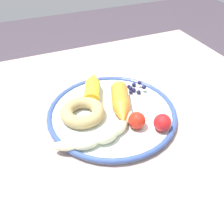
{
  "coord_description": "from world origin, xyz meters",
  "views": [
    {
      "loc": [
        0.13,
        0.43,
        1.13
      ],
      "look_at": [
        -0.05,
        0.01,
        0.75
      ],
      "focal_mm": 39.34,
      "sensor_mm": 36.0,
      "label": 1
    }
  ],
  "objects_px": {
    "plate": "(112,113)",
    "carrot_yellow": "(93,86)",
    "carrot_orange": "(121,104)",
    "blueberry_pile": "(134,88)",
    "tomato_near": "(162,123)",
    "tomato_mid": "(137,121)",
    "banana": "(102,135)",
    "donut": "(83,113)",
    "dining_table": "(94,146)"
  },
  "relations": [
    {
      "from": "plate",
      "to": "banana",
      "type": "relative_size",
      "value": 1.5
    },
    {
      "from": "banana",
      "to": "blueberry_pile",
      "type": "height_order",
      "value": "banana"
    },
    {
      "from": "donut",
      "to": "tomato_mid",
      "type": "height_order",
      "value": "tomato_mid"
    },
    {
      "from": "dining_table",
      "to": "tomato_mid",
      "type": "bearing_deg",
      "value": 133.9
    },
    {
      "from": "carrot_orange",
      "to": "tomato_mid",
      "type": "distance_m",
      "value": 0.06
    },
    {
      "from": "tomato_near",
      "to": "tomato_mid",
      "type": "bearing_deg",
      "value": -30.64
    },
    {
      "from": "plate",
      "to": "blueberry_pile",
      "type": "relative_size",
      "value": 5.62
    },
    {
      "from": "banana",
      "to": "tomato_mid",
      "type": "bearing_deg",
      "value": -177.17
    },
    {
      "from": "donut",
      "to": "plate",
      "type": "bearing_deg",
      "value": 175.07
    },
    {
      "from": "dining_table",
      "to": "donut",
      "type": "xyz_separation_m",
      "value": [
        0.02,
        0.0,
        0.13
      ]
    },
    {
      "from": "dining_table",
      "to": "blueberry_pile",
      "type": "distance_m",
      "value": 0.19
    },
    {
      "from": "banana",
      "to": "blueberry_pile",
      "type": "xyz_separation_m",
      "value": [
        -0.14,
        -0.13,
        -0.0
      ]
    },
    {
      "from": "carrot_yellow",
      "to": "carrot_orange",
      "type": "bearing_deg",
      "value": 109.75
    },
    {
      "from": "banana",
      "to": "tomato_near",
      "type": "relative_size",
      "value": 5.27
    },
    {
      "from": "tomato_near",
      "to": "tomato_mid",
      "type": "relative_size",
      "value": 1.02
    },
    {
      "from": "carrot_yellow",
      "to": "tomato_mid",
      "type": "height_order",
      "value": "same"
    },
    {
      "from": "plate",
      "to": "carrot_orange",
      "type": "xyz_separation_m",
      "value": [
        -0.02,
        0.01,
        0.02
      ]
    },
    {
      "from": "plate",
      "to": "banana",
      "type": "height_order",
      "value": "banana"
    },
    {
      "from": "blueberry_pile",
      "to": "tomato_near",
      "type": "xyz_separation_m",
      "value": [
        0.01,
        0.16,
        0.01
      ]
    },
    {
      "from": "tomato_mid",
      "to": "carrot_yellow",
      "type": "bearing_deg",
      "value": -74.82
    },
    {
      "from": "banana",
      "to": "carrot_yellow",
      "type": "distance_m",
      "value": 0.17
    },
    {
      "from": "tomato_near",
      "to": "tomato_mid",
      "type": "height_order",
      "value": "same"
    },
    {
      "from": "carrot_yellow",
      "to": "tomato_near",
      "type": "bearing_deg",
      "value": 115.61
    },
    {
      "from": "dining_table",
      "to": "blueberry_pile",
      "type": "bearing_deg",
      "value": -159.94
    },
    {
      "from": "carrot_orange",
      "to": "donut",
      "type": "height_order",
      "value": "carrot_orange"
    },
    {
      "from": "plate",
      "to": "blueberry_pile",
      "type": "xyz_separation_m",
      "value": [
        -0.09,
        -0.06,
        0.01
      ]
    },
    {
      "from": "carrot_yellow",
      "to": "banana",
      "type": "bearing_deg",
      "value": 76.82
    },
    {
      "from": "banana",
      "to": "tomato_mid",
      "type": "height_order",
      "value": "tomato_mid"
    },
    {
      "from": "plate",
      "to": "tomato_near",
      "type": "xyz_separation_m",
      "value": [
        -0.08,
        0.1,
        0.02
      ]
    },
    {
      "from": "dining_table",
      "to": "donut",
      "type": "distance_m",
      "value": 0.13
    },
    {
      "from": "dining_table",
      "to": "tomato_near",
      "type": "relative_size",
      "value": 26.36
    },
    {
      "from": "carrot_orange",
      "to": "tomato_near",
      "type": "distance_m",
      "value": 0.11
    },
    {
      "from": "banana",
      "to": "carrot_orange",
      "type": "bearing_deg",
      "value": -137.72
    },
    {
      "from": "plate",
      "to": "carrot_orange",
      "type": "bearing_deg",
      "value": 166.42
    },
    {
      "from": "dining_table",
      "to": "carrot_orange",
      "type": "distance_m",
      "value": 0.15
    },
    {
      "from": "banana",
      "to": "donut",
      "type": "bearing_deg",
      "value": -78.61
    },
    {
      "from": "dining_table",
      "to": "plate",
      "type": "bearing_deg",
      "value": 167.34
    },
    {
      "from": "banana",
      "to": "carrot_orange",
      "type": "relative_size",
      "value": 1.5
    },
    {
      "from": "plate",
      "to": "tomato_near",
      "type": "relative_size",
      "value": 7.87
    },
    {
      "from": "plate",
      "to": "tomato_near",
      "type": "height_order",
      "value": "tomato_near"
    },
    {
      "from": "carrot_orange",
      "to": "carrot_yellow",
      "type": "xyz_separation_m",
      "value": [
        0.04,
        -0.1,
        -0.0
      ]
    },
    {
      "from": "carrot_orange",
      "to": "tomato_near",
      "type": "bearing_deg",
      "value": 121.34
    },
    {
      "from": "plate",
      "to": "carrot_orange",
      "type": "relative_size",
      "value": 2.24
    },
    {
      "from": "plate",
      "to": "carrot_yellow",
      "type": "relative_size",
      "value": 2.42
    },
    {
      "from": "donut",
      "to": "tomato_near",
      "type": "height_order",
      "value": "tomato_near"
    },
    {
      "from": "plate",
      "to": "tomato_near",
      "type": "distance_m",
      "value": 0.13
    },
    {
      "from": "banana",
      "to": "blueberry_pile",
      "type": "bearing_deg",
      "value": -137.07
    },
    {
      "from": "donut",
      "to": "dining_table",
      "type": "bearing_deg",
      "value": -168.85
    },
    {
      "from": "plate",
      "to": "donut",
      "type": "height_order",
      "value": "donut"
    },
    {
      "from": "tomato_near",
      "to": "tomato_mid",
      "type": "xyz_separation_m",
      "value": [
        0.05,
        -0.03,
        -0.0
      ]
    }
  ]
}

